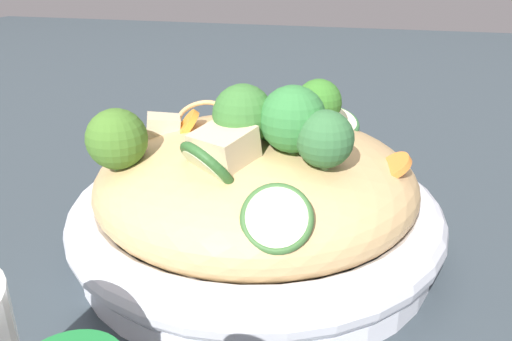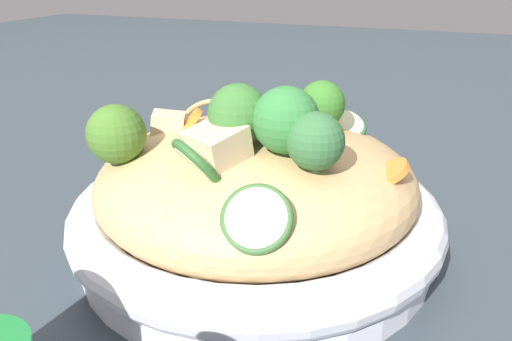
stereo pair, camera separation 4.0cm
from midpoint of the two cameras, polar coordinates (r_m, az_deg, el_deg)
ground_plane at (r=0.44m, az=-2.68°, el=-8.57°), size 3.00×3.00×0.00m
serving_bowl at (r=0.42m, az=-2.75°, el=-5.52°), size 0.30×0.30×0.05m
noodle_heap at (r=0.41m, az=-2.85°, el=-1.18°), size 0.25×0.25×0.10m
broccoli_florets at (r=0.36m, az=-3.80°, el=5.03°), size 0.14×0.19×0.07m
carrot_coins at (r=0.40m, az=0.44°, el=4.04°), size 0.09×0.19×0.04m
zucchini_slices at (r=0.36m, az=-1.07°, el=1.67°), size 0.21×0.12×0.05m
chicken_chunks at (r=0.36m, az=-8.53°, el=2.95°), size 0.10×0.11×0.03m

